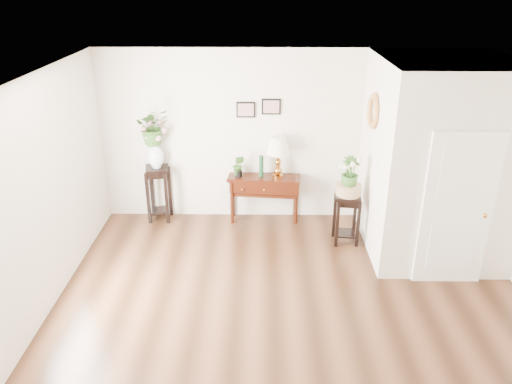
{
  "coord_description": "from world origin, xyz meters",
  "views": [
    {
      "loc": [
        -0.39,
        -4.97,
        3.84
      ],
      "look_at": [
        -0.47,
        1.3,
        1.07
      ],
      "focal_mm": 35.0,
      "sensor_mm": 36.0,
      "label": 1
    }
  ],
  "objects_px": {
    "plant_stand_a": "(159,193)",
    "plant_stand_b": "(346,218)",
    "console_table": "(264,198)",
    "table_lamp": "(278,156)"
  },
  "relations": [
    {
      "from": "table_lamp",
      "to": "plant_stand_b",
      "type": "xyz_separation_m",
      "value": [
        1.03,
        -0.73,
        -0.74
      ]
    },
    {
      "from": "table_lamp",
      "to": "plant_stand_a",
      "type": "relative_size",
      "value": 0.73
    },
    {
      "from": "plant_stand_a",
      "to": "plant_stand_b",
      "type": "height_order",
      "value": "plant_stand_a"
    },
    {
      "from": "console_table",
      "to": "table_lamp",
      "type": "distance_m",
      "value": 0.77
    },
    {
      "from": "plant_stand_a",
      "to": "plant_stand_b",
      "type": "bearing_deg",
      "value": -13.71
    },
    {
      "from": "console_table",
      "to": "plant_stand_a",
      "type": "xyz_separation_m",
      "value": [
        -1.74,
        0.0,
        0.08
      ]
    },
    {
      "from": "plant_stand_a",
      "to": "plant_stand_b",
      "type": "xyz_separation_m",
      "value": [
        3.0,
        -0.73,
        -0.07
      ]
    },
    {
      "from": "console_table",
      "to": "table_lamp",
      "type": "height_order",
      "value": "table_lamp"
    },
    {
      "from": "table_lamp",
      "to": "plant_stand_a",
      "type": "xyz_separation_m",
      "value": [
        -1.97,
        0.0,
        -0.66
      ]
    },
    {
      "from": "console_table",
      "to": "plant_stand_b",
      "type": "height_order",
      "value": "plant_stand_b"
    }
  ]
}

